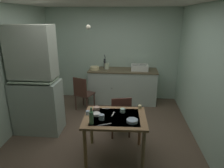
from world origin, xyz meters
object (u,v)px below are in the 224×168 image
object	(u,v)px
sink_basin	(140,67)
serving_bowl_wide	(96,114)
hand_pump	(105,63)
chair_by_counter	(83,93)
mixing_bowl_counter	(95,68)
dining_table	(115,122)
hutch_cabinet	(35,85)
chair_far_side	(120,115)
glass_bottle	(91,117)
teacup_cream	(102,117)

from	to	relation	value
sink_basin	serving_bowl_wide	bearing A→B (deg)	-108.61
hand_pump	chair_by_counter	bearing A→B (deg)	-125.07
mixing_bowl_counter	dining_table	world-z (taller)	mixing_bowl_counter
hutch_cabinet	chair_far_side	bearing A→B (deg)	-1.40
hutch_cabinet	chair_far_side	distance (m)	1.76
hutch_cabinet	serving_bowl_wide	bearing A→B (deg)	-26.32
dining_table	glass_bottle	world-z (taller)	glass_bottle
hand_pump	glass_bottle	size ratio (longest dim) A/B	1.46
chair_by_counter	serving_bowl_wide	bearing A→B (deg)	-69.69
teacup_cream	hutch_cabinet	bearing A→B (deg)	151.00
chair_far_side	serving_bowl_wide	size ratio (longest dim) A/B	6.56
dining_table	chair_far_side	size ratio (longest dim) A/B	1.22
chair_far_side	dining_table	bearing A→B (deg)	-95.19
hutch_cabinet	chair_far_side	world-z (taller)	hutch_cabinet
chair_by_counter	teacup_cream	distance (m)	2.00
mixing_bowl_counter	chair_by_counter	world-z (taller)	mixing_bowl_counter
teacup_cream	glass_bottle	size ratio (longest dim) A/B	0.33
mixing_bowl_counter	dining_table	xyz separation A→B (m)	(0.72, -2.28, -0.32)
hand_pump	dining_table	size ratio (longest dim) A/B	0.38
chair_far_side	chair_by_counter	world-z (taller)	chair_by_counter
dining_table	hutch_cabinet	bearing A→B (deg)	157.46
teacup_cream	glass_bottle	xyz separation A→B (m)	(-0.13, -0.14, 0.06)
mixing_bowl_counter	serving_bowl_wide	bearing A→B (deg)	-79.56
sink_basin	chair_far_side	bearing A→B (deg)	-103.72
glass_bottle	hand_pump	bearing A→B (deg)	92.85
dining_table	hand_pump	bearing A→B (deg)	101.06
sink_basin	glass_bottle	xyz separation A→B (m)	(-0.81, -2.59, -0.15)
dining_table	chair_far_side	world-z (taller)	chair_far_side
hand_pump	serving_bowl_wide	distance (m)	2.38
chair_far_side	serving_bowl_wide	distance (m)	0.77
chair_far_side	mixing_bowl_counter	bearing A→B (deg)	115.23
chair_by_counter	mixing_bowl_counter	bearing A→B (deg)	69.78
hutch_cabinet	hand_pump	size ratio (longest dim) A/B	5.50
dining_table	teacup_cream	bearing A→B (deg)	-150.18
mixing_bowl_counter	serving_bowl_wide	distance (m)	2.31
serving_bowl_wide	teacup_cream	size ratio (longest dim) A/B	1.46
mixing_bowl_counter	chair_by_counter	xyz separation A→B (m)	(-0.21, -0.57, -0.50)
chair_by_counter	glass_bottle	world-z (taller)	glass_bottle
hutch_cabinet	chair_by_counter	xyz separation A→B (m)	(0.69, 1.04, -0.54)
hand_pump	chair_far_side	distance (m)	1.93
hand_pump	sink_basin	bearing A→B (deg)	-2.76
sink_basin	mixing_bowl_counter	xyz separation A→B (m)	(-1.19, -0.05, -0.04)
sink_basin	hand_pump	xyz separation A→B (m)	(-0.94, 0.05, 0.09)
chair_far_side	chair_by_counter	distance (m)	1.47
sink_basin	mixing_bowl_counter	distance (m)	1.20
sink_basin	teacup_cream	bearing A→B (deg)	-105.37
serving_bowl_wide	chair_by_counter	bearing A→B (deg)	110.31
hand_pump	teacup_cream	world-z (taller)	hand_pump
sink_basin	glass_bottle	distance (m)	2.72
hutch_cabinet	dining_table	size ratio (longest dim) A/B	2.07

